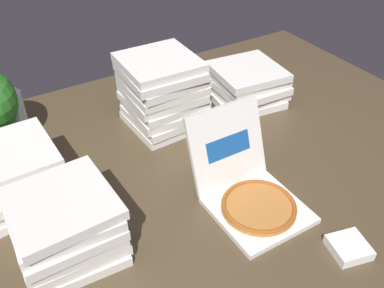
{
  "coord_description": "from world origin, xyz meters",
  "views": [
    {
      "loc": [
        -0.82,
        -1.31,
        1.39
      ],
      "look_at": [
        0.04,
        0.1,
        0.14
      ],
      "focal_mm": 39.93,
      "sensor_mm": 36.0,
      "label": 1
    }
  ],
  "objects_px": {
    "pizza_stack_right_near": "(247,84)",
    "napkin_pile": "(349,247)",
    "pizza_stack_right_mid": "(11,175)",
    "pizza_stack_left_mid": "(66,225)",
    "water_bottle_2": "(19,110)",
    "open_pizza_box": "(249,190)",
    "water_bottle_0": "(2,107)",
    "water_bottle_3": "(17,117)",
    "pizza_stack_left_far": "(163,93)"
  },
  "relations": [
    {
      "from": "water_bottle_0",
      "to": "pizza_stack_left_far",
      "type": "bearing_deg",
      "value": -30.46
    },
    {
      "from": "open_pizza_box",
      "to": "pizza_stack_left_far",
      "type": "bearing_deg",
      "value": 91.94
    },
    {
      "from": "open_pizza_box",
      "to": "pizza_stack_left_mid",
      "type": "relative_size",
      "value": 1.26
    },
    {
      "from": "pizza_stack_right_near",
      "to": "napkin_pile",
      "type": "height_order",
      "value": "pizza_stack_right_near"
    },
    {
      "from": "pizza_stack_right_mid",
      "to": "napkin_pile",
      "type": "distance_m",
      "value": 1.47
    },
    {
      "from": "pizza_stack_right_mid",
      "to": "pizza_stack_right_near",
      "type": "distance_m",
      "value": 1.42
    },
    {
      "from": "pizza_stack_right_near",
      "to": "water_bottle_0",
      "type": "xyz_separation_m",
      "value": [
        -1.32,
        0.49,
        0.01
      ]
    },
    {
      "from": "pizza_stack_right_mid",
      "to": "napkin_pile",
      "type": "height_order",
      "value": "pizza_stack_right_mid"
    },
    {
      "from": "napkin_pile",
      "to": "pizza_stack_right_mid",
      "type": "bearing_deg",
      "value": 136.56
    },
    {
      "from": "open_pizza_box",
      "to": "water_bottle_0",
      "type": "distance_m",
      "value": 1.45
    },
    {
      "from": "water_bottle_2",
      "to": "napkin_pile",
      "type": "height_order",
      "value": "water_bottle_2"
    },
    {
      "from": "pizza_stack_right_near",
      "to": "water_bottle_0",
      "type": "relative_size",
      "value": 1.72
    },
    {
      "from": "pizza_stack_right_near",
      "to": "water_bottle_0",
      "type": "distance_m",
      "value": 1.41
    },
    {
      "from": "pizza_stack_left_mid",
      "to": "pizza_stack_right_mid",
      "type": "bearing_deg",
      "value": 105.24
    },
    {
      "from": "pizza_stack_left_far",
      "to": "pizza_stack_right_mid",
      "type": "xyz_separation_m",
      "value": [
        -0.86,
        -0.18,
        -0.07
      ]
    },
    {
      "from": "open_pizza_box",
      "to": "pizza_stack_right_near",
      "type": "height_order",
      "value": "open_pizza_box"
    },
    {
      "from": "water_bottle_2",
      "to": "pizza_stack_left_far",
      "type": "bearing_deg",
      "value": -27.82
    },
    {
      "from": "pizza_stack_left_far",
      "to": "water_bottle_0",
      "type": "relative_size",
      "value": 1.67
    },
    {
      "from": "pizza_stack_right_mid",
      "to": "water_bottle_0",
      "type": "xyz_separation_m",
      "value": [
        0.09,
        0.64,
        -0.01
      ]
    },
    {
      "from": "pizza_stack_left_far",
      "to": "water_bottle_3",
      "type": "distance_m",
      "value": 0.79
    },
    {
      "from": "pizza_stack_right_near",
      "to": "napkin_pile",
      "type": "bearing_deg",
      "value": -106.99
    },
    {
      "from": "pizza_stack_left_far",
      "to": "water_bottle_3",
      "type": "bearing_deg",
      "value": 157.53
    },
    {
      "from": "pizza_stack_left_mid",
      "to": "water_bottle_0",
      "type": "relative_size",
      "value": 1.64
    },
    {
      "from": "open_pizza_box",
      "to": "water_bottle_3",
      "type": "height_order",
      "value": "open_pizza_box"
    },
    {
      "from": "pizza_stack_left_mid",
      "to": "water_bottle_2",
      "type": "bearing_deg",
      "value": 87.04
    },
    {
      "from": "open_pizza_box",
      "to": "napkin_pile",
      "type": "relative_size",
      "value": 3.59
    },
    {
      "from": "pizza_stack_right_mid",
      "to": "water_bottle_0",
      "type": "distance_m",
      "value": 0.64
    },
    {
      "from": "open_pizza_box",
      "to": "pizza_stack_left_mid",
      "type": "distance_m",
      "value": 0.79
    },
    {
      "from": "water_bottle_3",
      "to": "water_bottle_0",
      "type": "bearing_deg",
      "value": 105.3
    },
    {
      "from": "water_bottle_2",
      "to": "napkin_pile",
      "type": "distance_m",
      "value": 1.8
    },
    {
      "from": "pizza_stack_left_mid",
      "to": "water_bottle_0",
      "type": "xyz_separation_m",
      "value": [
        -0.02,
        1.05,
        -0.01
      ]
    },
    {
      "from": "open_pizza_box",
      "to": "napkin_pile",
      "type": "distance_m",
      "value": 0.47
    },
    {
      "from": "pizza_stack_right_near",
      "to": "water_bottle_2",
      "type": "distance_m",
      "value": 1.32
    },
    {
      "from": "pizza_stack_right_near",
      "to": "water_bottle_0",
      "type": "bearing_deg",
      "value": 159.57
    },
    {
      "from": "pizza_stack_right_near",
      "to": "water_bottle_3",
      "type": "relative_size",
      "value": 1.72
    },
    {
      "from": "pizza_stack_left_far",
      "to": "pizza_stack_right_near",
      "type": "relative_size",
      "value": 0.97
    },
    {
      "from": "pizza_stack_left_mid",
      "to": "pizza_stack_right_mid",
      "type": "xyz_separation_m",
      "value": [
        -0.11,
        0.41,
        -0.0
      ]
    },
    {
      "from": "water_bottle_2",
      "to": "open_pizza_box",
      "type": "bearing_deg",
      "value": -57.31
    },
    {
      "from": "pizza_stack_right_near",
      "to": "napkin_pile",
      "type": "xyz_separation_m",
      "value": [
        -0.35,
        -1.15,
        -0.09
      ]
    },
    {
      "from": "water_bottle_0",
      "to": "water_bottle_2",
      "type": "height_order",
      "value": "same"
    },
    {
      "from": "pizza_stack_left_mid",
      "to": "pizza_stack_right_near",
      "type": "xyz_separation_m",
      "value": [
        1.3,
        0.56,
        -0.02
      ]
    },
    {
      "from": "open_pizza_box",
      "to": "pizza_stack_right_near",
      "type": "xyz_separation_m",
      "value": [
        0.53,
        0.72,
        0.04
      ]
    },
    {
      "from": "pizza_stack_left_mid",
      "to": "pizza_stack_right_mid",
      "type": "relative_size",
      "value": 0.93
    },
    {
      "from": "pizza_stack_left_far",
      "to": "water_bottle_2",
      "type": "xyz_separation_m",
      "value": [
        -0.7,
        0.37,
        -0.08
      ]
    },
    {
      "from": "pizza_stack_left_mid",
      "to": "pizza_stack_right_near",
      "type": "height_order",
      "value": "pizza_stack_left_mid"
    },
    {
      "from": "pizza_stack_right_mid",
      "to": "water_bottle_2",
      "type": "distance_m",
      "value": 0.57
    },
    {
      "from": "napkin_pile",
      "to": "open_pizza_box",
      "type": "bearing_deg",
      "value": 112.34
    },
    {
      "from": "pizza_stack_left_mid",
      "to": "water_bottle_0",
      "type": "distance_m",
      "value": 1.05
    },
    {
      "from": "water_bottle_0",
      "to": "water_bottle_3",
      "type": "distance_m",
      "value": 0.16
    },
    {
      "from": "pizza_stack_left_far",
      "to": "pizza_stack_right_mid",
      "type": "height_order",
      "value": "pizza_stack_left_far"
    }
  ]
}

